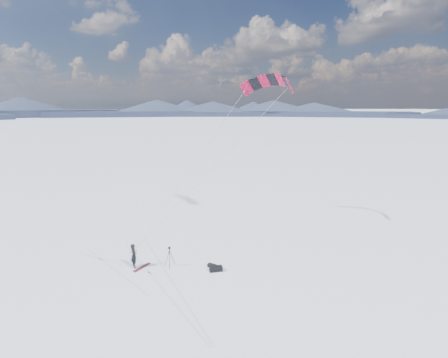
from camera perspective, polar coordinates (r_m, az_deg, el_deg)
name	(u,v)px	position (r m, az deg, el deg)	size (l,w,h in m)	color
ground	(159,274)	(22.76, -11.40, -16.08)	(1800.00, 1800.00, 0.00)	white
horizon_hills	(157,234)	(21.54, -11.73, -9.38)	(704.84, 706.81, 8.00)	#181E32
snow_tracks	(128,279)	(22.70, -16.58, -16.46)	(13.93, 9.84, 0.01)	silver
snowkiter	(135,267)	(24.03, -15.45, -14.67)	(0.62, 0.41, 1.71)	black
snowboard	(142,267)	(23.80, -14.23, -14.82)	(1.48, 0.28, 0.04)	maroon
tripod	(169,254)	(23.17, -9.56, -12.86)	(0.69, 0.69, 1.44)	black
gear_bag_a	(216,269)	(22.64, -1.44, -15.49)	(0.91, 0.51, 0.39)	black
gear_bag_b	(212,266)	(23.14, -2.12, -14.97)	(0.62, 0.65, 0.28)	black
power_kite	(269,84)	(29.87, 7.90, 16.15)	(14.10, 7.71, 12.50)	#AF0B30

